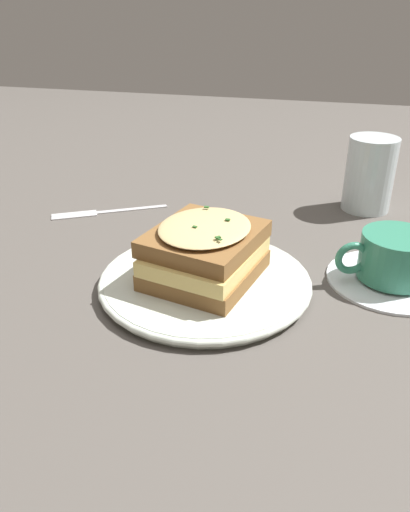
# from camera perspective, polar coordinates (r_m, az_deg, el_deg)

# --- Properties ---
(ground_plane) EXTENTS (2.40, 2.40, 0.00)m
(ground_plane) POSITION_cam_1_polar(r_m,az_deg,el_deg) (0.58, -2.85, -3.82)
(ground_plane) COLOR #514C47
(dinner_plate) EXTENTS (0.25, 0.25, 0.01)m
(dinner_plate) POSITION_cam_1_polar(r_m,az_deg,el_deg) (0.58, -0.00, -2.89)
(dinner_plate) COLOR silver
(dinner_plate) RESTS_ON ground_plane
(sandwich) EXTENTS (0.16, 0.14, 0.07)m
(sandwich) POSITION_cam_1_polar(r_m,az_deg,el_deg) (0.56, -0.01, 0.53)
(sandwich) COLOR brown
(sandwich) RESTS_ON dinner_plate
(teacup_with_saucer) EXTENTS (0.15, 0.15, 0.06)m
(teacup_with_saucer) POSITION_cam_1_polar(r_m,az_deg,el_deg) (0.62, 20.76, -0.67)
(teacup_with_saucer) COLOR white
(teacup_with_saucer) RESTS_ON ground_plane
(water_glass) EXTENTS (0.07, 0.07, 0.11)m
(water_glass) POSITION_cam_1_polar(r_m,az_deg,el_deg) (0.82, 18.29, 8.87)
(water_glass) COLOR silver
(water_glass) RESTS_ON ground_plane
(fork) EXTENTS (0.10, 0.16, 0.00)m
(fork) POSITION_cam_1_polar(r_m,az_deg,el_deg) (0.80, -12.33, 4.90)
(fork) COLOR silver
(fork) RESTS_ON ground_plane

